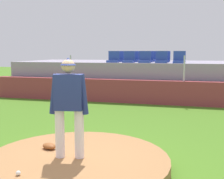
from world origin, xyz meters
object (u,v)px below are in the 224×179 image
at_px(baseball, 18,173).
at_px(stadium_chair_2, 145,59).
at_px(pitcher, 69,100).
at_px(stadium_chair_10, 122,58).
at_px(stadium_chair_3, 161,59).
at_px(stadium_chair_14, 180,58).
at_px(stadium_chair_0, 113,59).
at_px(stadium_chair_7, 148,59).
at_px(stadium_chair_9, 179,59).
at_px(stadium_chair_8, 163,59).
at_px(stadium_chair_5, 118,58).
at_px(stadium_chair_13, 165,58).
at_px(fielding_glove, 49,146).
at_px(stadium_chair_11, 137,58).
at_px(stadium_chair_4, 179,59).
at_px(stadium_chair_6, 133,59).
at_px(stadium_chair_1, 129,59).
at_px(stadium_chair_12, 151,58).

height_order(baseball, stadium_chair_2, stadium_chair_2).
xyz_separation_m(pitcher, stadium_chair_10, (-1.31, 9.60, 0.52)).
relative_size(stadium_chair_3, stadium_chair_14, 1.00).
bearing_deg(stadium_chair_0, stadium_chair_14, -147.05).
distance_m(stadium_chair_0, stadium_chair_14, 3.35).
height_order(stadium_chair_2, stadium_chair_7, same).
bearing_deg(stadium_chair_14, stadium_chair_2, 52.46).
xyz_separation_m(stadium_chair_7, stadium_chair_10, (-1.42, 0.88, 0.00)).
bearing_deg(baseball, stadium_chair_9, 78.57).
bearing_deg(stadium_chair_8, stadium_chair_5, -0.75).
bearing_deg(stadium_chair_2, pitcher, 89.13).
distance_m(stadium_chair_9, stadium_chair_13, 1.17).
distance_m(pitcher, stadium_chair_3, 7.87).
distance_m(fielding_glove, stadium_chair_2, 7.68).
height_order(stadium_chair_8, stadium_chair_10, same).
bearing_deg(stadium_chair_11, stadium_chair_13, -179.51).
height_order(stadium_chair_4, stadium_chair_6, same).
relative_size(stadium_chair_0, stadium_chair_3, 1.00).
distance_m(stadium_chair_0, stadium_chair_1, 0.70).
distance_m(stadium_chair_5, stadium_chair_13, 2.28).
relative_size(stadium_chair_5, stadium_chair_13, 1.00).
relative_size(stadium_chair_9, stadium_chair_14, 1.00).
bearing_deg(stadium_chair_5, stadium_chair_8, 179.25).
bearing_deg(stadium_chair_10, stadium_chair_7, 148.35).
distance_m(stadium_chair_1, stadium_chair_8, 1.65).
xyz_separation_m(pitcher, stadium_chair_6, (-0.58, 8.71, 0.52)).
height_order(stadium_chair_6, stadium_chair_14, same).
height_order(baseball, stadium_chair_3, stadium_chair_3).
xyz_separation_m(stadium_chair_0, stadium_chair_6, (0.71, 0.89, 0.00)).
xyz_separation_m(stadium_chair_10, stadium_chair_13, (2.11, 0.04, 0.00)).
bearing_deg(stadium_chair_11, stadium_chair_10, 2.53).
height_order(stadium_chair_5, stadium_chair_7, same).
distance_m(stadium_chair_9, stadium_chair_14, 0.94).
height_order(stadium_chair_3, stadium_chair_8, same).
distance_m(pitcher, stadium_chair_14, 9.77).
xyz_separation_m(stadium_chair_5, stadium_chair_9, (2.79, -0.03, 0.00)).
relative_size(stadium_chair_7, stadium_chair_14, 1.00).
distance_m(stadium_chair_0, stadium_chair_2, 1.40).
xyz_separation_m(stadium_chair_1, stadium_chair_11, (0.02, 1.80, 0.00)).
relative_size(stadium_chair_1, stadium_chair_8, 1.00).
xyz_separation_m(stadium_chair_4, stadium_chair_8, (-0.72, 0.89, 0.00)).
xyz_separation_m(stadium_chair_2, stadium_chair_10, (-1.43, 1.79, 0.00)).
relative_size(baseball, stadium_chair_14, 0.15).
bearing_deg(stadium_chair_8, stadium_chair_4, 128.93).
relative_size(stadium_chair_1, stadium_chair_2, 1.00).
height_order(pitcher, stadium_chair_12, stadium_chair_12).
xyz_separation_m(stadium_chair_1, stadium_chair_12, (0.72, 1.79, 0.00)).
bearing_deg(stadium_chair_3, stadium_chair_14, -111.26).
bearing_deg(stadium_chair_2, stadium_chair_1, -2.43).
xyz_separation_m(stadium_chair_1, stadium_chair_9, (2.09, 0.86, 0.00)).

